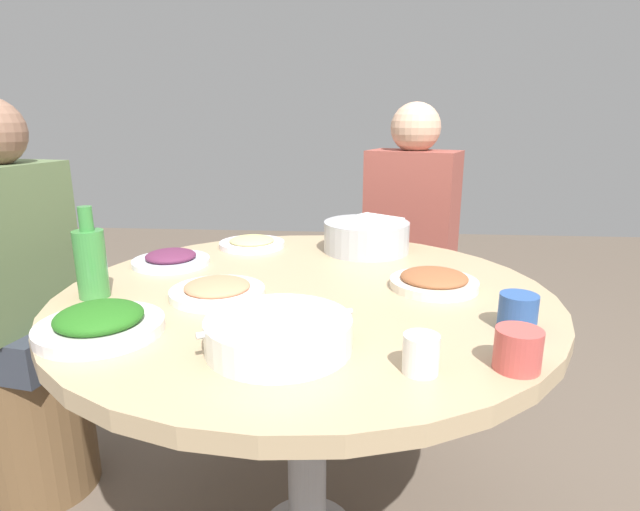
{
  "coord_description": "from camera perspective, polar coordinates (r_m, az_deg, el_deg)",
  "views": [
    {
      "loc": [
        -1.18,
        -0.13,
        1.16
      ],
      "look_at": [
        0.01,
        -0.03,
        0.83
      ],
      "focal_mm": 28.7,
      "sensor_mm": 36.0,
      "label": 1
    }
  ],
  "objects": [
    {
      "name": "dish_shrimp",
      "position": [
        1.23,
        -11.37,
        -3.79
      ],
      "size": [
        0.22,
        0.22,
        0.04
      ],
      "color": "white",
      "rests_on": "round_dining_table"
    },
    {
      "name": "dish_stirfry",
      "position": [
        1.3,
        12.59,
        -2.76
      ],
      "size": [
        0.22,
        0.22,
        0.05
      ],
      "color": "silver",
      "rests_on": "round_dining_table"
    },
    {
      "name": "dish_greens",
      "position": [
        1.09,
        -23.34,
        -6.88
      ],
      "size": [
        0.24,
        0.24,
        0.06
      ],
      "color": "silver",
      "rests_on": "round_dining_table"
    },
    {
      "name": "dish_eggplant",
      "position": [
        1.53,
        -16.28,
        -0.36
      ],
      "size": [
        0.22,
        0.22,
        0.04
      ],
      "color": "silver",
      "rests_on": "round_dining_table"
    },
    {
      "name": "tea_cup_side",
      "position": [
        0.88,
        11.18,
        -10.7
      ],
      "size": [
        0.06,
        0.06,
        0.07
      ],
      "primitive_type": "cylinder",
      "color": "white",
      "rests_on": "round_dining_table"
    },
    {
      "name": "tea_cup_far",
      "position": [
        0.93,
        21.2,
        -9.73
      ],
      "size": [
        0.08,
        0.08,
        0.07
      ],
      "primitive_type": "cylinder",
      "color": "#C44C47",
      "rests_on": "round_dining_table"
    },
    {
      "name": "green_bottle",
      "position": [
        1.3,
        -24.18,
        -0.59
      ],
      "size": [
        0.07,
        0.07,
        0.22
      ],
      "color": "#39863C",
      "rests_on": "round_dining_table"
    },
    {
      "name": "tea_cup_near",
      "position": [
        1.09,
        21.19,
        -5.9
      ],
      "size": [
        0.08,
        0.08,
        0.07
      ],
      "primitive_type": "cylinder",
      "color": "#2C5092",
      "rests_on": "round_dining_table"
    },
    {
      "name": "round_dining_table",
      "position": [
        1.29,
        -1.58,
        -7.36
      ],
      "size": [
        1.2,
        1.2,
        0.75
      ],
      "color": "#99999E",
      "rests_on": "ground"
    },
    {
      "name": "stool_for_diner_left",
      "position": [
        2.23,
        9.5,
        -9.66
      ],
      "size": [
        0.36,
        0.36,
        0.45
      ],
      "primitive_type": "cylinder",
      "color": "brown",
      "rests_on": "ground"
    },
    {
      "name": "diner_left",
      "position": [
        2.07,
        10.16,
        4.19
      ],
      "size": [
        0.43,
        0.42,
        0.76
      ],
      "color": "#2D333D",
      "rests_on": "stool_for_diner_left"
    },
    {
      "name": "soup_bowl",
      "position": [
        0.95,
        -4.63,
        -8.75
      ],
      "size": [
        0.27,
        0.27,
        0.06
      ],
      "color": "white",
      "rests_on": "round_dining_table"
    },
    {
      "name": "dish_noodles",
      "position": [
        1.68,
        -7.6,
        1.43
      ],
      "size": [
        0.21,
        0.21,
        0.03
      ],
      "color": "silver",
      "rests_on": "round_dining_table"
    },
    {
      "name": "stool_for_diner_right",
      "position": [
        1.91,
        -29.02,
        -16.05
      ],
      "size": [
        0.33,
        0.33,
        0.45
      ],
      "primitive_type": "cylinder",
      "color": "brown",
      "rests_on": "ground"
    },
    {
      "name": "diner_right",
      "position": [
        1.71,
        -31.35,
        -0.1
      ],
      "size": [
        0.37,
        0.39,
        0.76
      ],
      "color": "#2D333D",
      "rests_on": "stool_for_diner_right"
    },
    {
      "name": "rice_bowl",
      "position": [
        1.61,
        5.2,
        2.19
      ],
      "size": [
        0.27,
        0.27,
        0.1
      ],
      "color": "#B2B5BA",
      "rests_on": "round_dining_table"
    }
  ]
}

